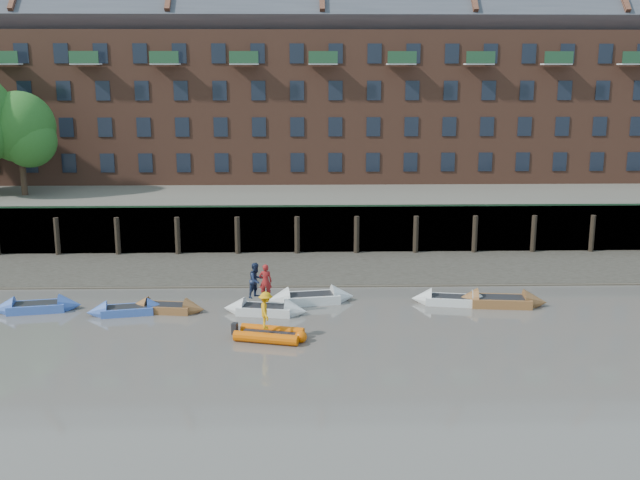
{
  "coord_description": "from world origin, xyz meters",
  "views": [
    {
      "loc": [
        -1.69,
        -27.27,
        12.11
      ],
      "look_at": [
        -0.71,
        12.0,
        3.2
      ],
      "focal_mm": 42.0,
      "sensor_mm": 36.0,
      "label": 1
    }
  ],
  "objects_px": {
    "rowboat_6": "(500,301)",
    "person_rower_b": "(256,280)",
    "rowboat_1": "(127,310)",
    "person_rib_crew": "(266,310)",
    "rowboat_4": "(310,298)",
    "rowboat_5": "(451,300)",
    "rib_tender": "(272,334)",
    "rowboat_3": "(265,310)",
    "rowboat_2": "(167,308)",
    "rowboat_0": "(37,307)",
    "person_rower_a": "(265,281)"
  },
  "relations": [
    {
      "from": "rowboat_6",
      "to": "person_rower_b",
      "type": "bearing_deg",
      "value": -170.05
    },
    {
      "from": "rowboat_1",
      "to": "person_rib_crew",
      "type": "bearing_deg",
      "value": -39.12
    },
    {
      "from": "rowboat_4",
      "to": "person_rower_b",
      "type": "bearing_deg",
      "value": -157.21
    },
    {
      "from": "person_rower_b",
      "to": "rowboat_1",
      "type": "bearing_deg",
      "value": 130.92
    },
    {
      "from": "rowboat_5",
      "to": "rib_tender",
      "type": "bearing_deg",
      "value": -140.92
    },
    {
      "from": "rowboat_3",
      "to": "rowboat_5",
      "type": "xyz_separation_m",
      "value": [
        9.83,
        1.42,
        -0.0
      ]
    },
    {
      "from": "rowboat_2",
      "to": "rib_tender",
      "type": "height_order",
      "value": "rowboat_2"
    },
    {
      "from": "rib_tender",
      "to": "person_rib_crew",
      "type": "relative_size",
      "value": 1.96
    },
    {
      "from": "person_rib_crew",
      "to": "rowboat_0",
      "type": "bearing_deg",
      "value": 64.06
    },
    {
      "from": "rowboat_0",
      "to": "rowboat_2",
      "type": "bearing_deg",
      "value": -12.38
    },
    {
      "from": "rowboat_6",
      "to": "rowboat_4",
      "type": "bearing_deg",
      "value": -178.77
    },
    {
      "from": "rowboat_4",
      "to": "person_rib_crew",
      "type": "distance_m",
      "value": 6.07
    },
    {
      "from": "rowboat_2",
      "to": "person_rib_crew",
      "type": "distance_m",
      "value": 6.86
    },
    {
      "from": "rowboat_6",
      "to": "rib_tender",
      "type": "height_order",
      "value": "rowboat_6"
    },
    {
      "from": "rowboat_1",
      "to": "rowboat_3",
      "type": "relative_size",
      "value": 0.93
    },
    {
      "from": "rowboat_0",
      "to": "rib_tender",
      "type": "height_order",
      "value": "rowboat_0"
    },
    {
      "from": "rowboat_6",
      "to": "person_rower_a",
      "type": "height_order",
      "value": "person_rower_a"
    },
    {
      "from": "rib_tender",
      "to": "rowboat_1",
      "type": "bearing_deg",
      "value": 167.17
    },
    {
      "from": "rowboat_6",
      "to": "rib_tender",
      "type": "bearing_deg",
      "value": -152.09
    },
    {
      "from": "rowboat_0",
      "to": "person_rower_b",
      "type": "relative_size",
      "value": 2.5
    },
    {
      "from": "rowboat_0",
      "to": "rowboat_5",
      "type": "bearing_deg",
      "value": -8.17
    },
    {
      "from": "rowboat_4",
      "to": "rowboat_0",
      "type": "bearing_deg",
      "value": 175.44
    },
    {
      "from": "rowboat_3",
      "to": "person_rib_crew",
      "type": "distance_m",
      "value": 3.91
    },
    {
      "from": "rowboat_4",
      "to": "rowboat_5",
      "type": "bearing_deg",
      "value": -12.34
    },
    {
      "from": "rowboat_1",
      "to": "rowboat_4",
      "type": "distance_m",
      "value": 9.51
    },
    {
      "from": "rowboat_3",
      "to": "person_rib_crew",
      "type": "xyz_separation_m",
      "value": [
        0.23,
        -3.72,
        1.18
      ]
    },
    {
      "from": "rowboat_6",
      "to": "rib_tender",
      "type": "relative_size",
      "value": 1.44
    },
    {
      "from": "rowboat_5",
      "to": "person_rib_crew",
      "type": "distance_m",
      "value": 10.96
    },
    {
      "from": "rowboat_6",
      "to": "rowboat_5",
      "type": "bearing_deg",
      "value": 177.11
    },
    {
      "from": "rowboat_6",
      "to": "rib_tender",
      "type": "xyz_separation_m",
      "value": [
        -11.85,
        -4.79,
        0.0
      ]
    },
    {
      "from": "rowboat_1",
      "to": "person_rower_a",
      "type": "xyz_separation_m",
      "value": [
        7.07,
        -0.24,
        1.53
      ]
    },
    {
      "from": "rowboat_3",
      "to": "rib_tender",
      "type": "height_order",
      "value": "rowboat_3"
    },
    {
      "from": "rowboat_3",
      "to": "rowboat_4",
      "type": "relative_size",
      "value": 0.91
    },
    {
      "from": "rowboat_1",
      "to": "person_rower_a",
      "type": "distance_m",
      "value": 7.24
    },
    {
      "from": "rowboat_0",
      "to": "rowboat_6",
      "type": "relative_size",
      "value": 0.92
    },
    {
      "from": "rowboat_6",
      "to": "person_rib_crew",
      "type": "height_order",
      "value": "person_rib_crew"
    },
    {
      "from": "rowboat_1",
      "to": "rowboat_4",
      "type": "xyz_separation_m",
      "value": [
        9.35,
        1.7,
        0.04
      ]
    },
    {
      "from": "rowboat_1",
      "to": "person_rower_a",
      "type": "bearing_deg",
      "value": -12.92
    },
    {
      "from": "rowboat_6",
      "to": "rowboat_2",
      "type": "bearing_deg",
      "value": -172.21
    },
    {
      "from": "rowboat_0",
      "to": "person_rower_a",
      "type": "distance_m",
      "value": 11.96
    },
    {
      "from": "rowboat_2",
      "to": "rowboat_3",
      "type": "relative_size",
      "value": 0.92
    },
    {
      "from": "rowboat_6",
      "to": "person_rib_crew",
      "type": "xyz_separation_m",
      "value": [
        -12.12,
        -4.75,
        1.16
      ]
    },
    {
      "from": "rowboat_2",
      "to": "person_rower_b",
      "type": "xyz_separation_m",
      "value": [
        4.64,
        -0.33,
        1.54
      ]
    },
    {
      "from": "person_rib_crew",
      "to": "person_rower_b",
      "type": "bearing_deg",
      "value": 4.21
    },
    {
      "from": "rowboat_3",
      "to": "rowboat_4",
      "type": "xyz_separation_m",
      "value": [
        2.34,
        1.84,
        0.02
      ]
    },
    {
      "from": "person_rower_a",
      "to": "person_rib_crew",
      "type": "relative_size",
      "value": 1.03
    },
    {
      "from": "rowboat_0",
      "to": "rowboat_2",
      "type": "distance_m",
      "value": 6.71
    },
    {
      "from": "rowboat_2",
      "to": "rowboat_6",
      "type": "xyz_separation_m",
      "value": [
        17.43,
        0.58,
        0.04
      ]
    },
    {
      "from": "rib_tender",
      "to": "person_rib_crew",
      "type": "height_order",
      "value": "person_rib_crew"
    },
    {
      "from": "person_rower_a",
      "to": "rowboat_1",
      "type": "bearing_deg",
      "value": -0.48
    }
  ]
}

